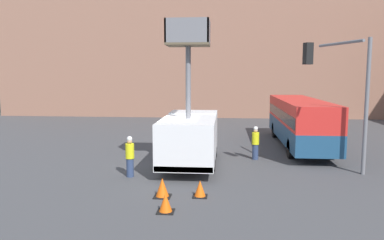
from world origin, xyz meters
TOP-DOWN VIEW (x-y plane):
  - ground_plane at (0.00, 0.00)m, footprint 120.00×120.00m
  - building_backdrop_far at (0.00, 26.55)m, footprint 44.00×10.00m
  - utility_truck at (0.86, 0.87)m, footprint 2.52×6.21m
  - city_bus at (7.18, 6.41)m, footprint 2.44×10.89m
  - traffic_light_pole at (7.81, -0.38)m, footprint 3.13×2.87m
  - road_worker_near_truck at (-1.60, -1.39)m, footprint 0.38×0.38m
  - road_worker_directing at (4.18, 2.58)m, footprint 0.38×0.38m
  - traffic_cone_near_truck at (1.66, -3.83)m, footprint 0.54×0.54m
  - traffic_cone_mid_road at (0.64, -5.49)m, footprint 0.56×0.56m
  - traffic_cone_far_side at (0.28, -3.97)m, footprint 0.63×0.63m

SIDE VIEW (x-z plane):
  - ground_plane at x=0.00m, z-range 0.00..0.00m
  - traffic_cone_near_truck at x=1.66m, z-range -0.02..0.60m
  - traffic_cone_mid_road at x=0.64m, z-range -0.02..0.62m
  - traffic_cone_far_side at x=0.28m, z-range -0.02..0.69m
  - road_worker_directing at x=4.18m, z-range 0.00..1.77m
  - road_worker_near_truck at x=-1.60m, z-range 0.00..1.82m
  - utility_truck at x=0.86m, z-range -1.91..5.03m
  - city_bus at x=7.18m, z-range 0.27..3.23m
  - traffic_light_pole at x=7.81m, z-range 1.05..7.17m
  - building_backdrop_far at x=0.00m, z-range 0.00..18.63m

